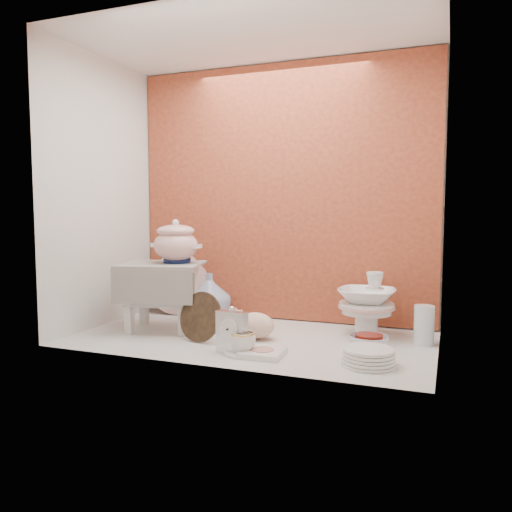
{
  "coord_description": "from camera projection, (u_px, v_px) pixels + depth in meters",
  "views": [
    {
      "loc": [
        0.94,
        -2.37,
        0.65
      ],
      "look_at": [
        0.02,
        0.02,
        0.42
      ],
      "focal_mm": 35.72,
      "sensor_mm": 36.0,
      "label": 1
    }
  ],
  "objects": [
    {
      "name": "ground",
      "position": [
        251.0,
        338.0,
        2.59
      ],
      "size": [
        1.8,
        1.8,
        0.0
      ],
      "primitive_type": "plane",
      "color": "silver",
      "rests_on": "ground"
    },
    {
      "name": "niche_shell",
      "position": [
        263.0,
        157.0,
        2.68
      ],
      "size": [
        1.86,
        1.03,
        1.53
      ],
      "color": "#B1532C",
      "rests_on": "ground"
    },
    {
      "name": "step_stool",
      "position": [
        162.0,
        297.0,
        2.76
      ],
      "size": [
        0.5,
        0.46,
        0.37
      ],
      "primitive_type": null,
      "rotation": [
        0.0,
        0.0,
        0.26
      ],
      "color": "silver",
      "rests_on": "ground"
    },
    {
      "name": "soup_tureen",
      "position": [
        176.0,
        241.0,
        2.75
      ],
      "size": [
        0.35,
        0.35,
        0.24
      ],
      "primitive_type": null,
      "rotation": [
        0.0,
        0.0,
        -0.3
      ],
      "color": "white",
      "rests_on": "step_stool"
    },
    {
      "name": "cobalt_bowl",
      "position": [
        177.0,
        258.0,
        2.77
      ],
      "size": [
        0.2,
        0.2,
        0.05
      ],
      "primitive_type": "cylinder",
      "rotation": [
        0.0,
        0.0,
        0.41
      ],
      "color": "#091746",
      "rests_on": "step_stool"
    },
    {
      "name": "floral_platter",
      "position": [
        178.0,
        284.0,
        3.19
      ],
      "size": [
        0.41,
        0.22,
        0.38
      ],
      "primitive_type": null,
      "rotation": [
        0.0,
        0.0,
        0.27
      ],
      "color": "white",
      "rests_on": "ground"
    },
    {
      "name": "blue_white_vase",
      "position": [
        209.0,
        296.0,
        3.06
      ],
      "size": [
        0.29,
        0.29,
        0.27
      ],
      "primitive_type": "imported",
      "rotation": [
        0.0,
        0.0,
        -0.11
      ],
      "color": "white",
      "rests_on": "ground"
    },
    {
      "name": "lacquer_tray",
      "position": [
        200.0,
        317.0,
        2.52
      ],
      "size": [
        0.26,
        0.14,
        0.25
      ],
      "primitive_type": null,
      "rotation": [
        0.0,
        0.0,
        -0.23
      ],
      "color": "black",
      "rests_on": "ground"
    },
    {
      "name": "mantel_clock",
      "position": [
        232.0,
        330.0,
        2.32
      ],
      "size": [
        0.15,
        0.07,
        0.21
      ],
      "primitive_type": "cube",
      "rotation": [
        0.0,
        0.0,
        -0.14
      ],
      "color": "silver",
      "rests_on": "ground"
    },
    {
      "name": "plush_pig",
      "position": [
        256.0,
        325.0,
        2.57
      ],
      "size": [
        0.26,
        0.19,
        0.15
      ],
      "primitive_type": "ellipsoid",
      "rotation": [
        0.0,
        0.0,
        0.1
      ],
      "color": "beige",
      "rests_on": "ground"
    },
    {
      "name": "teacup_saucer",
      "position": [
        243.0,
        353.0,
        2.3
      ],
      "size": [
        0.19,
        0.19,
        0.01
      ],
      "primitive_type": "cylinder",
      "rotation": [
        0.0,
        0.0,
        0.11
      ],
      "color": "white",
      "rests_on": "ground"
    },
    {
      "name": "gold_rim_teacup",
      "position": [
        243.0,
        342.0,
        2.3
      ],
      "size": [
        0.14,
        0.14,
        0.09
      ],
      "primitive_type": "imported",
      "rotation": [
        0.0,
        0.0,
        0.29
      ],
      "color": "white",
      "rests_on": "teacup_saucer"
    },
    {
      "name": "lattice_dish",
      "position": [
        263.0,
        353.0,
        2.28
      ],
      "size": [
        0.19,
        0.19,
        0.03
      ],
      "primitive_type": "cube",
      "rotation": [
        0.0,
        0.0,
        0.04
      ],
      "color": "white",
      "rests_on": "ground"
    },
    {
      "name": "dinner_plate_stack",
      "position": [
        369.0,
        357.0,
        2.13
      ],
      "size": [
        0.25,
        0.25,
        0.07
      ],
      "primitive_type": "cylinder",
      "rotation": [
        0.0,
        0.0,
        -0.11
      ],
      "color": "white",
      "rests_on": "ground"
    },
    {
      "name": "crystal_bowl",
      "position": [
        369.0,
        341.0,
        2.41
      ],
      "size": [
        0.24,
        0.24,
        0.06
      ],
      "primitive_type": "imported",
      "rotation": [
        0.0,
        0.0,
        0.33
      ],
      "color": "silver",
      "rests_on": "ground"
    },
    {
      "name": "clear_glass_vase",
      "position": [
        424.0,
        325.0,
        2.46
      ],
      "size": [
        0.12,
        0.12,
        0.19
      ],
      "primitive_type": "cylinder",
      "rotation": [
        0.0,
        0.0,
        -0.23
      ],
      "color": "silver",
      "rests_on": "ground"
    },
    {
      "name": "porcelain_tower",
      "position": [
        367.0,
        304.0,
        2.63
      ],
      "size": [
        0.38,
        0.38,
        0.34
      ],
      "primitive_type": null,
      "rotation": [
        0.0,
        0.0,
        -0.36
      ],
      "color": "white",
      "rests_on": "ground"
    }
  ]
}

